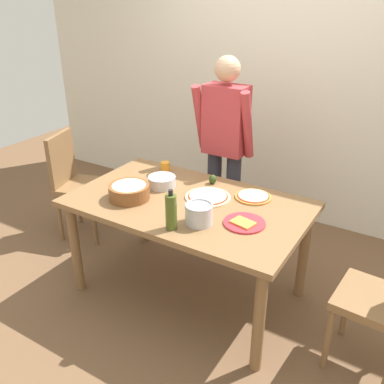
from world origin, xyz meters
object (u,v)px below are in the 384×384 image
Objects in this scene: pizza_raw_on_board at (208,197)px; plate_with_slice at (244,223)px; popcorn_bowl at (129,190)px; steel_pot at (199,214)px; mixing_bowl_steel at (162,182)px; chair_wooden_left at (75,179)px; avocado at (213,179)px; cup_orange at (165,167)px; person_cook at (225,142)px; pizza_cooked_on_tray at (253,197)px; dining_table at (188,213)px; olive_oil_bottle at (171,212)px.

plate_with_slice is (0.37, -0.20, -0.00)m from pizza_raw_on_board.
popcorn_bowl is 1.61× the size of steel_pot.
steel_pot reaches higher than mixing_bowl_steel.
pizza_raw_on_board is at bearing 31.97° from popcorn_bowl.
plate_with_slice is (1.77, -0.29, 0.23)m from chair_wooden_left.
chair_wooden_left is 13.57× the size of avocado.
cup_orange is at bearing 138.84° from steel_pot.
cup_orange is 0.42m from avocado.
person_cook is at bearing 75.53° from mixing_bowl_steel.
pizza_cooked_on_tray is 0.36m from avocado.
popcorn_bowl is (0.95, -0.38, 0.28)m from chair_wooden_left.
pizza_raw_on_board is 0.24m from avocado.
pizza_raw_on_board is 0.36m from steel_pot.
dining_table is 0.42m from olive_oil_bottle.
pizza_cooked_on_tray is 0.97× the size of plate_with_slice.
popcorn_bowl is (-0.37, -0.17, 0.15)m from dining_table.
chair_wooden_left is 0.94m from cup_orange.
plate_with_slice is 0.97m from cup_orange.
steel_pot is at bearing -32.56° from mixing_bowl_steel.
steel_pot reaches higher than plate_with_slice.
cup_orange is 1.21× the size of avocado.
person_cook is 1.14m from olive_oil_bottle.
plate_with_slice is at bearing 38.00° from olive_oil_bottle.
person_cook is 6.23× the size of plate_with_slice.
pizza_cooked_on_tray is 0.98× the size of olive_oil_bottle.
olive_oil_bottle is at bearing -81.82° from avocado.
steel_pot is 0.60m from avocado.
person_cook reaches higher than olive_oil_bottle.
avocado reaches higher than pizza_raw_on_board.
steel_pot reaches higher than cup_orange.
chair_wooden_left reaches higher than steel_pot.
pizza_raw_on_board is at bearing 1.93° from mixing_bowl_steel.
cup_orange reaches higher than plate_with_slice.
mixing_bowl_steel is at bearing 130.57° from olive_oil_bottle.
pizza_raw_on_board is at bearing 151.80° from plate_with_slice.
chair_wooden_left is 1.43m from pizza_raw_on_board.
olive_oil_bottle is 3.66× the size of avocado.
person_cook reaches higher than cup_orange.
cup_orange is at bearing -125.68° from person_cook.
olive_oil_bottle is at bearing -49.43° from mixing_bowl_steel.
person_cook reaches higher than popcorn_bowl.
avocado is at bearing 39.44° from mixing_bowl_steel.
chair_wooden_left is 5.48× the size of steel_pot.
person_cook is (-0.12, 0.76, 0.27)m from dining_table.
popcorn_bowl is at bearing -125.96° from avocado.
mixing_bowl_steel is at bearing 73.64° from popcorn_bowl.
popcorn_bowl is at bearing -106.36° from mixing_bowl_steel.
plate_with_slice is 3.06× the size of cup_orange.
pizza_raw_on_board is at bearing -72.01° from person_cook.
olive_oil_bottle is 3.01× the size of cup_orange.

